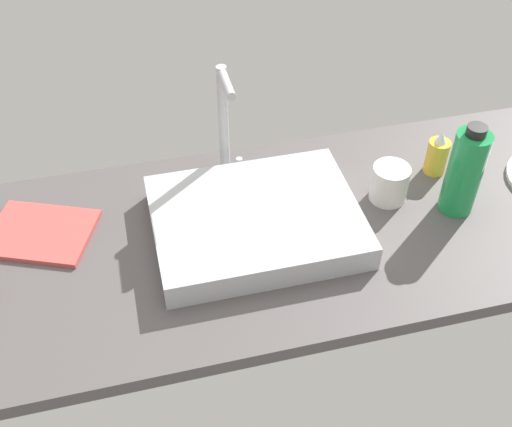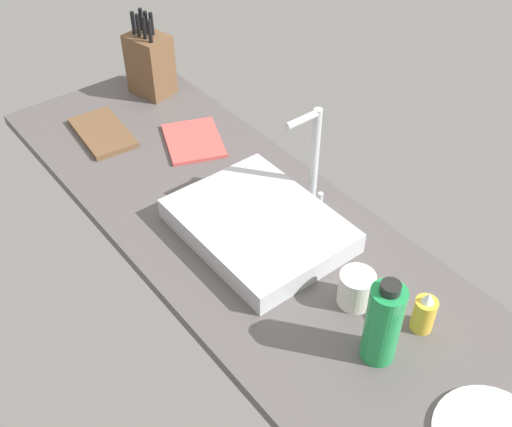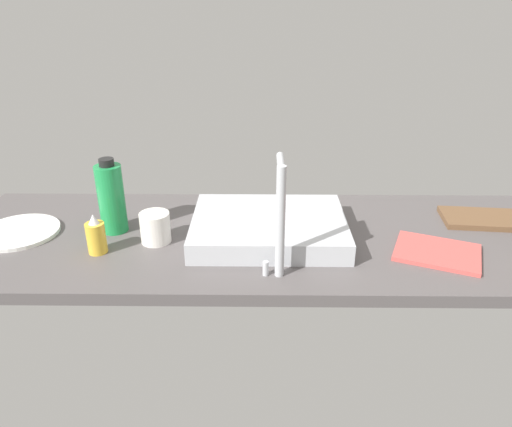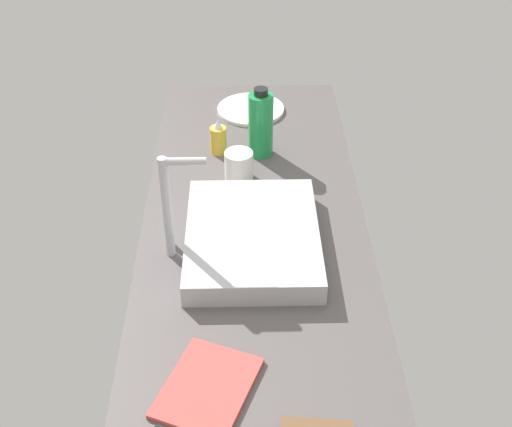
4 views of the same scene
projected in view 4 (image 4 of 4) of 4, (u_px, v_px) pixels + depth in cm
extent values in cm
cube|color=#514C4C|center=(255.00, 257.00, 180.98)|extent=(197.78, 63.37, 3.50)
cube|color=#B7BABF|center=(252.00, 238.00, 179.98)|extent=(45.57, 35.28, 6.28)
cylinder|color=#B7BABF|center=(167.00, 208.00, 170.47)|extent=(2.40, 2.40, 30.15)
cylinder|color=#B7BABF|center=(184.00, 161.00, 162.07)|extent=(2.00, 10.72, 2.00)
cylinder|color=#B7BABF|center=(172.00, 239.00, 181.16)|extent=(1.60, 1.60, 4.00)
cylinder|color=gold|center=(218.00, 140.00, 217.71)|extent=(5.36, 5.36, 9.00)
cone|color=silver|center=(218.00, 124.00, 214.15)|extent=(2.95, 2.95, 2.80)
cylinder|color=#1E8E47|center=(261.00, 125.00, 213.40)|extent=(7.96, 7.96, 21.04)
cylinder|color=black|center=(261.00, 92.00, 206.39)|extent=(4.38, 4.38, 2.20)
cylinder|color=white|center=(252.00, 109.00, 242.40)|extent=(24.03, 24.03, 1.20)
cube|color=#CC4C47|center=(208.00, 388.00, 143.58)|extent=(27.65, 24.76, 1.20)
cylinder|color=silver|center=(239.00, 165.00, 205.63)|extent=(8.80, 8.80, 9.08)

